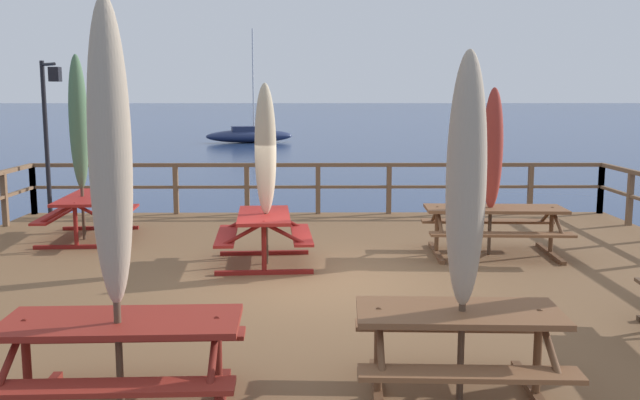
% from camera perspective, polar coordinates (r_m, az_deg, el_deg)
% --- Properties ---
extents(ground_plane, '(600.00, 600.00, 0.00)m').
position_cam_1_polar(ground_plane, '(9.76, 0.05, -10.73)').
color(ground_plane, navy).
extents(wooden_deck, '(12.44, 11.44, 0.71)m').
position_cam_1_polar(wooden_deck, '(9.65, 0.05, -8.74)').
color(wooden_deck, brown).
rests_on(wooden_deck, ground).
extents(railing_waterside_far, '(12.24, 0.10, 1.09)m').
position_cam_1_polar(railing_waterside_far, '(14.89, -0.16, 1.67)').
color(railing_waterside_far, brown).
rests_on(railing_waterside_far, wooden_deck).
extents(picnic_table_mid_centre, '(1.50, 1.70, 0.78)m').
position_cam_1_polar(picnic_table_mid_centre, '(10.47, -4.59, -2.31)').
color(picnic_table_mid_centre, maroon).
rests_on(picnic_table_mid_centre, wooden_deck).
extents(picnic_table_back_left, '(2.21, 1.48, 0.78)m').
position_cam_1_polar(picnic_table_back_left, '(11.38, 14.03, -1.58)').
color(picnic_table_back_left, brown).
rests_on(picnic_table_back_left, wooden_deck).
extents(picnic_table_mid_right, '(1.73, 1.47, 0.78)m').
position_cam_1_polar(picnic_table_mid_right, '(5.99, 11.20, -10.73)').
color(picnic_table_mid_right, brown).
rests_on(picnic_table_mid_right, wooden_deck).
extents(picnic_table_mid_left, '(1.52, 2.10, 0.78)m').
position_cam_1_polar(picnic_table_mid_left, '(12.96, -18.38, -0.56)').
color(picnic_table_mid_left, maroon).
rests_on(picnic_table_mid_left, wooden_deck).
extents(picnic_table_front_right, '(1.91, 1.46, 0.78)m').
position_cam_1_polar(picnic_table_front_right, '(5.86, -15.84, -11.28)').
color(picnic_table_front_right, maroon).
rests_on(picnic_table_front_right, wooden_deck).
extents(patio_umbrella_tall_front, '(0.32, 0.32, 2.69)m').
position_cam_1_polar(patio_umbrella_tall_front, '(10.33, -4.47, 4.07)').
color(patio_umbrella_tall_front, '#4C3828').
rests_on(patio_umbrella_tall_front, wooden_deck).
extents(patio_umbrella_tall_mid_right, '(0.32, 0.32, 2.64)m').
position_cam_1_polar(patio_umbrella_tall_mid_right, '(11.23, 13.89, 4.02)').
color(patio_umbrella_tall_mid_right, '#4C3828').
rests_on(patio_umbrella_tall_mid_right, wooden_deck).
extents(patio_umbrella_tall_back_right, '(0.32, 0.32, 2.87)m').
position_cam_1_polar(patio_umbrella_tall_back_right, '(5.68, 11.83, 1.41)').
color(patio_umbrella_tall_back_right, '#4C3828').
rests_on(patio_umbrella_tall_back_right, wooden_deck).
extents(patio_umbrella_tall_mid_left, '(0.32, 0.32, 3.21)m').
position_cam_1_polar(patio_umbrella_tall_mid_left, '(12.78, -19.09, 5.95)').
color(patio_umbrella_tall_mid_left, '#4C3828').
rests_on(patio_umbrella_tall_mid_left, wooden_deck).
extents(patio_umbrella_short_mid, '(0.32, 0.32, 3.24)m').
position_cam_1_polar(patio_umbrella_short_mid, '(5.46, -16.73, 3.47)').
color(patio_umbrella_short_mid, '#4C3828').
rests_on(patio_umbrella_short_mid, wooden_deck).
extents(lamp_post_hooked, '(0.54, 0.53, 3.20)m').
position_cam_1_polar(lamp_post_hooked, '(15.06, -21.22, 6.43)').
color(lamp_post_hooked, black).
rests_on(lamp_post_hooked, wooden_deck).
extents(sailboat_distant, '(6.22, 2.96, 7.72)m').
position_cam_1_polar(sailboat_distant, '(48.73, -5.79, 5.28)').
color(sailboat_distant, navy).
rests_on(sailboat_distant, ground).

